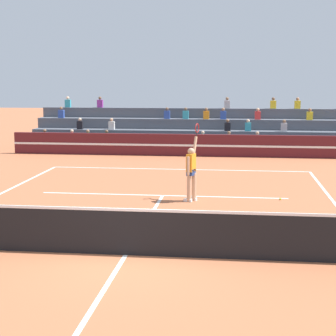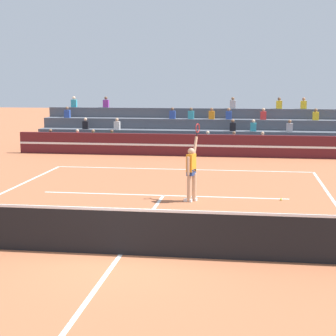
% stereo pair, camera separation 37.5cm
% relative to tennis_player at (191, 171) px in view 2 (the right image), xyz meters
% --- Properties ---
extents(ground_plane, '(120.00, 120.00, 0.00)m').
position_rel_tennis_player_xyz_m(ground_plane, '(-1.01, -5.69, -0.99)').
color(ground_plane, '#AD603D').
extents(court_lines, '(11.10, 23.90, 0.01)m').
position_rel_tennis_player_xyz_m(court_lines, '(-1.01, -5.69, -0.98)').
color(court_lines, white).
rests_on(court_lines, ground).
extents(tennis_net, '(12.00, 0.10, 1.10)m').
position_rel_tennis_player_xyz_m(tennis_net, '(-1.01, -5.69, -0.44)').
color(tennis_net, black).
rests_on(tennis_net, ground).
extents(sponsor_banner_wall, '(18.00, 0.26, 1.10)m').
position_rel_tennis_player_xyz_m(sponsor_banner_wall, '(-1.01, 10.45, -0.44)').
color(sponsor_banner_wall, '#51191E').
rests_on(sponsor_banner_wall, ground).
extents(bleacher_stand, '(17.45, 3.80, 2.83)m').
position_rel_tennis_player_xyz_m(bleacher_stand, '(-1.01, 13.61, -0.16)').
color(bleacher_stand, '#4C515B').
rests_on(bleacher_stand, ground).
extents(tennis_player, '(0.46, 0.95, 2.49)m').
position_rel_tennis_player_xyz_m(tennis_player, '(0.00, 0.00, 0.00)').
color(tennis_player, tan).
rests_on(tennis_player, ground).
extents(tennis_ball, '(0.07, 0.07, 0.07)m').
position_rel_tennis_player_xyz_m(tennis_ball, '(2.84, 0.50, -0.95)').
color(tennis_ball, '#C6DB33').
rests_on(tennis_ball, ground).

